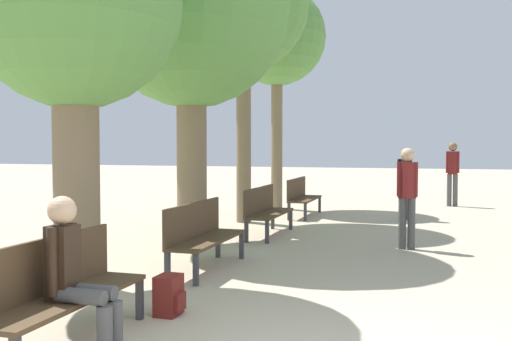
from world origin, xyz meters
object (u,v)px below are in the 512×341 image
tree_row_2 (244,8)px  person_seated (75,271)px  bench_row_2 (265,208)px  bench_row_0 (58,285)px  pedestrian_far (453,170)px  backpack (169,295)px  pedestrian_mid (407,191)px  bench_row_3 (301,194)px  pedestrian_near (405,179)px  tree_row_0 (74,8)px  tree_row_3 (277,38)px  tree_row_1 (191,12)px  bench_row_1 (201,232)px

tree_row_2 → person_seated: bearing=-81.4°
bench_row_2 → person_seated: size_ratio=1.42×
bench_row_0 → pedestrian_far: size_ratio=1.02×
backpack → person_seated: bearing=-102.4°
bench_row_2 → pedestrian_mid: (2.59, -0.69, 0.43)m
bench_row_3 → pedestrian_far: pedestrian_far is taller
bench_row_2 → backpack: size_ratio=4.55×
pedestrian_near → pedestrian_mid: 3.85m
tree_row_0 → tree_row_3: (0.00, 8.95, 1.26)m
bench_row_0 → tree_row_3: (-0.97, 10.64, 3.99)m
tree_row_0 → person_seated: tree_row_0 is taller
bench_row_2 → tree_row_1: (-0.97, -1.17, 3.43)m
bench_row_3 → tree_row_0: tree_row_0 is taller
person_seated → pedestrian_mid: bearing=67.2°
bench_row_0 → bench_row_1: 3.09m
bench_row_3 → pedestrian_near: 2.42m
tree_row_1 → tree_row_2: bearing=90.0°
tree_row_0 → tree_row_2: bearing=90.0°
pedestrian_far → tree_row_2: bearing=-133.1°
tree_row_1 → pedestrian_mid: bearing=7.7°
bench_row_0 → tree_row_3: 11.40m
bench_row_1 → tree_row_0: tree_row_0 is taller
bench_row_0 → tree_row_2: size_ratio=0.29×
bench_row_0 → bench_row_2: (0.00, 6.18, 0.00)m
bench_row_1 → tree_row_0: 3.22m
tree_row_0 → tree_row_3: bearing=90.0°
bench_row_2 → person_seated: person_seated is taller
bench_row_0 → bench_row_3: 9.27m
bench_row_1 → tree_row_2: tree_row_2 is taller
bench_row_2 → tree_row_1: size_ratio=0.32×
bench_row_3 → tree_row_2: bearing=-124.3°
bench_row_0 → pedestrian_near: 9.64m
pedestrian_far → bench_row_1: bearing=-110.3°
bench_row_0 → backpack: size_ratio=4.55×
tree_row_0 → pedestrian_near: 8.68m
bench_row_1 → tree_row_1: (-0.97, 1.92, 3.43)m
tree_row_0 → pedestrian_far: 12.06m
bench_row_1 → tree_row_2: size_ratio=0.29×
bench_row_3 → pedestrian_far: (3.53, 3.38, 0.50)m
bench_row_2 → person_seated: (0.24, -6.28, 0.16)m
bench_row_1 → bench_row_2: (0.00, 3.09, 0.00)m
tree_row_1 → tree_row_2: size_ratio=0.93×
pedestrian_near → bench_row_1: bearing=-110.9°
tree_row_2 → person_seated: 8.97m
bench_row_1 → tree_row_3: 8.59m
bench_row_1 → bench_row_2: size_ratio=1.00×
tree_row_1 → tree_row_3: size_ratio=0.97×
bench_row_0 → pedestrian_near: size_ratio=1.13×
bench_row_1 → tree_row_1: 4.05m
tree_row_1 → tree_row_3: bearing=90.0°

